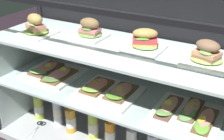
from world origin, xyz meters
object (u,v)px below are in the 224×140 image
at_px(open_sandwich_tray_left_of_center, 108,91).
at_px(juice_bottle_back_center, 39,107).
at_px(plated_roll_sandwich_right_of_center, 90,31).
at_px(juice_bottle_tucked_behind, 132,140).
at_px(juice_bottle_front_middle, 110,132).
at_px(juice_bottle_front_left_end, 93,124).
at_px(plated_roll_sandwich_near_right_corner, 36,27).
at_px(kitchen_scissors, 39,126).
at_px(plated_roll_sandwich_mid_left, 206,56).
at_px(open_sandwich_tray_far_right, 53,73).
at_px(plated_roll_sandwich_mid_right, 145,42).
at_px(juice_bottle_front_second, 71,120).
at_px(juice_bottle_back_right, 57,111).
at_px(open_sandwich_tray_near_left_corner, 188,114).

distance_m(open_sandwich_tray_left_of_center, juice_bottle_back_center, 0.65).
bearing_deg(plated_roll_sandwich_right_of_center, juice_bottle_tucked_behind, -11.69).
distance_m(juice_bottle_front_middle, juice_bottle_tucked_behind, 0.16).
bearing_deg(juice_bottle_front_middle, juice_bottle_front_left_end, 177.04).
xyz_separation_m(plated_roll_sandwich_right_of_center, juice_bottle_back_center, (-0.41, -0.06, -0.60)).
height_order(plated_roll_sandwich_near_right_corner, open_sandwich_tray_left_of_center, plated_roll_sandwich_near_right_corner).
distance_m(juice_bottle_front_middle, kitchen_scissors, 0.52).
xyz_separation_m(plated_roll_sandwich_near_right_corner, plated_roll_sandwich_mid_left, (0.98, 0.07, -0.00)).
xyz_separation_m(plated_roll_sandwich_mid_left, open_sandwich_tray_far_right, (-0.93, -0.01, -0.31)).
relative_size(plated_roll_sandwich_mid_right, juice_bottle_front_second, 0.86).
xyz_separation_m(plated_roll_sandwich_right_of_center, plated_roll_sandwich_mid_right, (0.35, -0.01, -0.00)).
xyz_separation_m(plated_roll_sandwich_mid_left, open_sandwich_tray_left_of_center, (-0.51, -0.04, -0.31)).
bearing_deg(plated_roll_sandwich_right_of_center, juice_bottle_front_second, -149.65).
distance_m(plated_roll_sandwich_mid_left, kitchen_scissors, 1.23).
bearing_deg(plated_roll_sandwich_right_of_center, plated_roll_sandwich_mid_right, -1.98).
xyz_separation_m(open_sandwich_tray_left_of_center, juice_bottle_back_right, (-0.42, 0.03, -0.28)).
relative_size(open_sandwich_tray_near_left_corner, kitchen_scissors, 1.65).
height_order(plated_roll_sandwich_right_of_center, juice_bottle_front_middle, plated_roll_sandwich_right_of_center).
distance_m(juice_bottle_front_second, juice_bottle_front_left_end, 0.16).
xyz_separation_m(plated_roll_sandwich_mid_right, juice_bottle_back_center, (-0.76, -0.05, -0.60)).
xyz_separation_m(plated_roll_sandwich_near_right_corner, juice_bottle_front_second, (0.19, 0.03, -0.61)).
xyz_separation_m(juice_bottle_back_right, juice_bottle_front_middle, (0.41, -0.00, -0.02)).
bearing_deg(plated_roll_sandwich_mid_right, juice_bottle_tucked_behind, -120.03).
relative_size(plated_roll_sandwich_mid_right, juice_bottle_back_right, 0.79).
bearing_deg(open_sandwich_tray_far_right, kitchen_scissors, -132.99).
bearing_deg(juice_bottle_tucked_behind, kitchen_scissors, -173.79).
distance_m(plated_roll_sandwich_right_of_center, open_sandwich_tray_left_of_center, 0.36).
relative_size(juice_bottle_back_center, juice_bottle_front_second, 1.02).
xyz_separation_m(open_sandwich_tray_far_right, juice_bottle_tucked_behind, (0.58, -0.02, -0.29)).
xyz_separation_m(open_sandwich_tray_left_of_center, juice_bottle_back_center, (-0.57, 0.02, -0.30)).
height_order(plated_roll_sandwich_right_of_center, open_sandwich_tray_far_right, plated_roll_sandwich_right_of_center).
bearing_deg(juice_bottle_front_middle, plated_roll_sandwich_mid_right, 11.87).
bearing_deg(juice_bottle_front_second, plated_roll_sandwich_mid_left, 2.45).
xyz_separation_m(plated_roll_sandwich_right_of_center, open_sandwich_tray_left_of_center, (0.16, -0.08, -0.31)).
bearing_deg(plated_roll_sandwich_mid_right, plated_roll_sandwich_near_right_corner, -171.93).
xyz_separation_m(juice_bottle_back_center, juice_bottle_back_right, (0.16, 0.01, 0.01)).
xyz_separation_m(juice_bottle_back_center, juice_bottle_tucked_behind, (0.73, -0.01, 0.00)).
bearing_deg(juice_bottle_tucked_behind, juice_bottle_front_second, -179.18).
distance_m(open_sandwich_tray_near_left_corner, juice_bottle_front_second, 0.81).
bearing_deg(plated_roll_sandwich_right_of_center, open_sandwich_tray_near_left_corner, -7.23).
relative_size(plated_roll_sandwich_near_right_corner, open_sandwich_tray_far_right, 0.58).
bearing_deg(plated_roll_sandwich_near_right_corner, open_sandwich_tray_far_right, 50.82).
bearing_deg(plated_roll_sandwich_near_right_corner, juice_bottle_front_second, 10.13).
distance_m(plated_roll_sandwich_near_right_corner, juice_bottle_front_second, 0.63).
height_order(plated_roll_sandwich_mid_right, plated_roll_sandwich_mid_left, plated_roll_sandwich_mid_left).
height_order(open_sandwich_tray_far_right, juice_bottle_front_left_end, open_sandwich_tray_far_right).
distance_m(plated_roll_sandwich_right_of_center, juice_bottle_back_center, 0.73).
distance_m(plated_roll_sandwich_right_of_center, juice_bottle_front_left_end, 0.61).
bearing_deg(open_sandwich_tray_left_of_center, plated_roll_sandwich_right_of_center, 155.09).
bearing_deg(plated_roll_sandwich_near_right_corner, plated_roll_sandwich_mid_right, 8.07).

